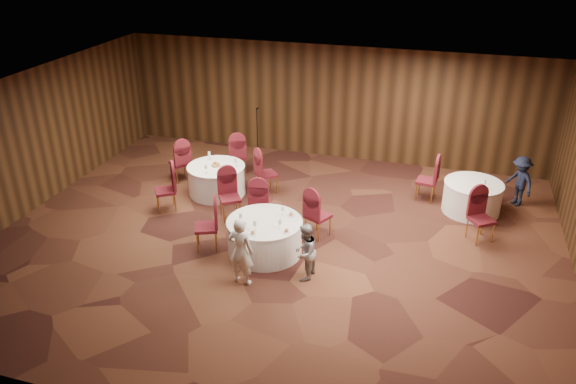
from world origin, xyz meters
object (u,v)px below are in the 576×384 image
(table_left, at_px, (217,180))
(table_right, at_px, (472,197))
(woman_a, at_px, (241,251))
(woman_b, at_px, (305,252))
(man_c, at_px, (520,181))
(table_main, at_px, (265,237))
(mic_stand, at_px, (258,146))

(table_left, distance_m, table_right, 6.19)
(table_right, distance_m, woman_a, 5.95)
(table_right, bearing_deg, woman_b, -129.04)
(table_right, bearing_deg, man_c, 33.20)
(table_main, distance_m, man_c, 6.40)
(table_main, relative_size, table_right, 1.15)
(table_main, height_order, woman_b, woman_b)
(woman_a, bearing_deg, woman_b, -149.40)
(mic_stand, bearing_deg, table_left, -97.59)
(woman_a, relative_size, woman_b, 1.19)
(table_main, height_order, man_c, man_c)
(table_main, xyz_separation_m, mic_stand, (-1.76, 4.52, 0.08))
(table_left, height_order, woman_a, woman_a)
(mic_stand, relative_size, woman_a, 1.14)
(table_right, xyz_separation_m, mic_stand, (-5.84, 1.41, 0.08))
(table_main, relative_size, woman_b, 1.34)
(table_left, xyz_separation_m, mic_stand, (0.30, 2.23, 0.08))
(table_right, relative_size, woman_b, 1.16)
(woman_a, bearing_deg, table_left, -52.87)
(table_left, xyz_separation_m, table_right, (6.14, 0.83, 0.00))
(mic_stand, bearing_deg, table_main, -68.77)
(woman_b, relative_size, man_c, 0.94)
(table_left, relative_size, table_right, 1.06)
(table_left, bearing_deg, woman_b, -43.61)
(table_left, bearing_deg, man_c, 11.92)
(mic_stand, height_order, woman_a, mic_stand)
(table_main, height_order, table_left, same)
(mic_stand, bearing_deg, man_c, -5.92)
(table_left, distance_m, man_c, 7.36)
(mic_stand, xyz_separation_m, woman_b, (2.79, -5.17, 0.12))
(table_right, distance_m, man_c, 1.29)
(table_left, relative_size, woman_b, 1.23)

